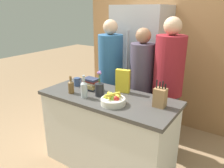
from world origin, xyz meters
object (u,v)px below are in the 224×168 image
at_px(book_stack, 91,84).
at_px(person_at_sink, 111,74).
at_px(fruit_bowl, 113,100).
at_px(knife_block, 160,97).
at_px(refrigerator, 140,68).
at_px(person_in_red_tee, 168,83).
at_px(coffee_mug, 77,82).
at_px(person_in_blue, 141,83).
at_px(bottle_vinegar, 84,89).
at_px(flower_vase, 99,88).
at_px(cereal_box, 123,81).
at_px(bottle_oil, 71,86).

distance_m(book_stack, person_at_sink, 0.56).
bearing_deg(fruit_bowl, knife_block, 26.99).
distance_m(refrigerator, person_in_red_tee, 0.89).
distance_m(coffee_mug, person_in_blue, 0.83).
bearing_deg(bottle_vinegar, person_in_red_tee, 50.37).
height_order(refrigerator, book_stack, refrigerator).
bearing_deg(flower_vase, fruit_bowl, -22.23).
bearing_deg(flower_vase, refrigerator, 95.89).
xyz_separation_m(cereal_box, bottle_vinegar, (-0.26, -0.38, -0.03)).
height_order(person_at_sink, person_in_blue, person_at_sink).
relative_size(book_stack, person_in_red_tee, 0.11).
distance_m(flower_vase, person_at_sink, 0.73).
relative_size(coffee_mug, bottle_vinegar, 0.47).
xyz_separation_m(refrigerator, coffee_mug, (-0.31, -1.13, 0.02)).
bearing_deg(bottle_oil, flower_vase, 19.99).
xyz_separation_m(person_at_sink, person_in_red_tee, (0.85, -0.00, 0.03)).
height_order(refrigerator, person_in_blue, refrigerator).
bearing_deg(bottle_vinegar, coffee_mug, 143.51).
height_order(fruit_bowl, bottle_oil, bottle_oil).
relative_size(fruit_bowl, bottle_oil, 1.25).
distance_m(flower_vase, bottle_vinegar, 0.17).
bearing_deg(cereal_box, bottle_vinegar, -124.45).
xyz_separation_m(book_stack, bottle_vinegar, (0.11, -0.24, 0.03)).
height_order(knife_block, flower_vase, flower_vase).
bearing_deg(knife_block, fruit_bowl, -153.01).
bearing_deg(cereal_box, person_at_sink, 137.88).
bearing_deg(person_at_sink, bottle_vinegar, -100.17).
height_order(flower_vase, person_at_sink, person_at_sink).
xyz_separation_m(knife_block, bottle_vinegar, (-0.78, -0.24, 0.00)).
height_order(coffee_mug, book_stack, book_stack).
height_order(fruit_bowl, person_in_blue, person_in_blue).
bearing_deg(person_in_red_tee, knife_block, -85.25).
distance_m(bottle_vinegar, person_at_sink, 0.82).
distance_m(bottle_oil, person_at_sink, 0.78).
distance_m(flower_vase, person_in_blue, 0.68).
bearing_deg(book_stack, bottle_vinegar, -66.08).
height_order(flower_vase, bottle_vinegar, flower_vase).
relative_size(fruit_bowl, bottle_vinegar, 1.01).
relative_size(fruit_bowl, knife_block, 0.93).
xyz_separation_m(cereal_box, coffee_mug, (-0.59, -0.14, -0.08)).
distance_m(knife_block, book_stack, 0.89).
distance_m(knife_block, bottle_vinegar, 0.82).
bearing_deg(refrigerator, person_in_red_tee, -40.54).
bearing_deg(book_stack, cereal_box, 20.96).
relative_size(person_at_sink, person_in_blue, 1.05).
height_order(refrigerator, fruit_bowl, refrigerator).
bearing_deg(cereal_box, bottle_oil, -142.44).
bearing_deg(bottle_oil, coffee_mug, 116.83).
bearing_deg(coffee_mug, person_in_blue, 39.98).
height_order(coffee_mug, bottle_oil, bottle_oil).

